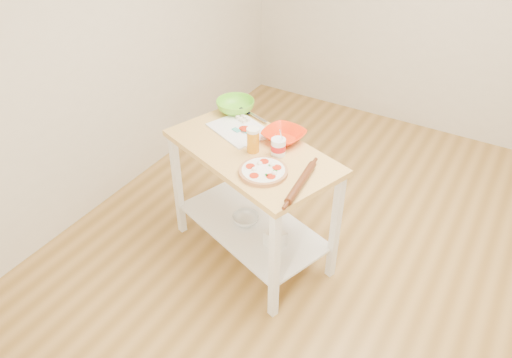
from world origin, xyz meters
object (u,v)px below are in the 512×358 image
object	(u,v)px
yogurt_tub	(278,147)
rolling_pin	(301,183)
cutting_board	(240,129)
knife	(249,113)
shelf_bin	(275,239)
prep_island	(252,181)
spatula	(241,131)
orange_bowl	(284,136)
green_bowl	(235,106)
beer_pint	(253,140)
pizza	(263,171)
shelf_glass_bowl	(246,219)

from	to	relation	value
yogurt_tub	rolling_pin	size ratio (longest dim) A/B	0.50
cutting_board	rolling_pin	xyz separation A→B (m)	(0.64, -0.36, 0.02)
knife	shelf_bin	world-z (taller)	knife
prep_island	shelf_bin	world-z (taller)	prep_island
spatula	orange_bowl	world-z (taller)	orange_bowl
spatula	green_bowl	distance (m)	0.32
shelf_bin	prep_island	bearing A→B (deg)	157.43
rolling_pin	shelf_bin	size ratio (longest dim) A/B	3.38
prep_island	beer_pint	distance (m)	0.34
yogurt_tub	beer_pint	bearing A→B (deg)	-163.98
pizza	shelf_glass_bowl	distance (m)	0.70
orange_bowl	shelf_bin	xyz separation A→B (m)	(0.12, -0.31, -0.61)
prep_island	shelf_glass_bowl	xyz separation A→B (m)	(-0.05, -0.00, -0.36)
orange_bowl	shelf_glass_bowl	size ratio (longest dim) A/B	1.40
knife	green_bowl	bearing A→B (deg)	-162.57
orange_bowl	cutting_board	bearing A→B (deg)	-173.04
yogurt_tub	shelf_bin	distance (m)	0.66
yogurt_tub	shelf_bin	size ratio (longest dim) A/B	1.70
prep_island	spatula	distance (m)	0.34
cutting_board	yogurt_tub	distance (m)	0.40
pizza	shelf_bin	bearing A→B (deg)	61.91
pizza	rolling_pin	xyz separation A→B (m)	(0.25, 0.00, 0.01)
knife	rolling_pin	xyz separation A→B (m)	(0.69, -0.56, 0.01)
green_bowl	yogurt_tub	bearing A→B (deg)	-32.40
cutting_board	green_bowl	bearing A→B (deg)	151.94
green_bowl	rolling_pin	bearing A→B (deg)	-34.83
green_bowl	yogurt_tub	world-z (taller)	yogurt_tub
cutting_board	beer_pint	world-z (taller)	beer_pint
orange_bowl	shelf_bin	bearing A→B (deg)	-68.13
prep_island	pizza	distance (m)	0.38
shelf_bin	spatula	bearing A→B (deg)	150.08
prep_island	shelf_bin	distance (m)	0.42
spatula	shelf_glass_bowl	size ratio (longest dim) A/B	0.83
pizza	knife	world-z (taller)	pizza
pizza	spatula	xyz separation A→B (m)	(-0.36, 0.32, 0.00)
prep_island	orange_bowl	bearing A→B (deg)	59.74
beer_pint	shelf_glass_bowl	xyz separation A→B (m)	(-0.07, 0.01, -0.69)
knife	yogurt_tub	size ratio (longest dim) A/B	1.32
pizza	rolling_pin	distance (m)	0.25
knife	orange_bowl	size ratio (longest dim) A/B	1.00
shelf_bin	yogurt_tub	bearing A→B (deg)	117.48
knife	yogurt_tub	world-z (taller)	yogurt_tub
pizza	shelf_bin	world-z (taller)	pizza
spatula	beer_pint	distance (m)	0.24
beer_pint	green_bowl	bearing A→B (deg)	134.63
shelf_glass_bowl	beer_pint	bearing A→B (deg)	-7.46
orange_bowl	green_bowl	world-z (taller)	green_bowl
orange_bowl	beer_pint	xyz separation A→B (m)	(-0.10, -0.22, 0.05)
yogurt_tub	rolling_pin	distance (m)	0.35
cutting_board	yogurt_tub	bearing A→B (deg)	1.81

